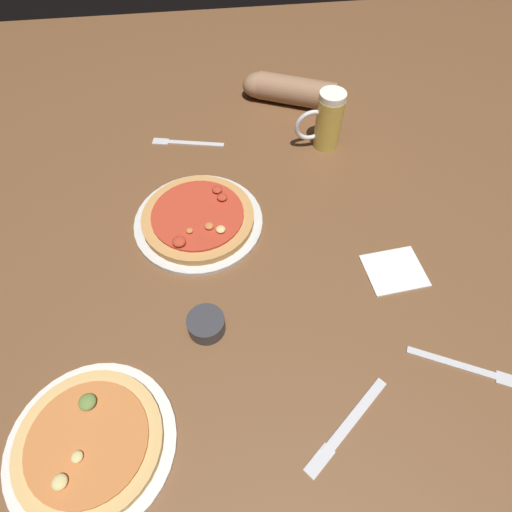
# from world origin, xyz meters

# --- Properties ---
(ground_plane) EXTENTS (2.40, 2.40, 0.03)m
(ground_plane) POSITION_xyz_m (0.00, 0.00, -0.01)
(ground_plane) COLOR brown
(pizza_plate_near) EXTENTS (0.29, 0.29, 0.05)m
(pizza_plate_near) POSITION_xyz_m (-0.33, -0.35, 0.02)
(pizza_plate_near) COLOR silver
(pizza_plate_near) RESTS_ON ground_plane
(pizza_plate_far) EXTENTS (0.31, 0.31, 0.05)m
(pizza_plate_far) POSITION_xyz_m (-0.12, 0.13, 0.02)
(pizza_plate_far) COLOR silver
(pizza_plate_far) RESTS_ON ground_plane
(beer_mug_dark) EXTENTS (0.13, 0.07, 0.16)m
(beer_mug_dark) POSITION_xyz_m (0.24, 0.37, 0.08)
(beer_mug_dark) COLOR gold
(beer_mug_dark) RESTS_ON ground_plane
(ramekin_sauce) EXTENTS (0.08, 0.08, 0.04)m
(ramekin_sauce) POSITION_xyz_m (-0.12, -0.15, 0.02)
(ramekin_sauce) COLOR #333338
(ramekin_sauce) RESTS_ON ground_plane
(napkin_folded) EXTENTS (0.14, 0.12, 0.01)m
(napkin_folded) POSITION_xyz_m (0.30, -0.06, 0.00)
(napkin_folded) COLOR white
(napkin_folded) RESTS_ON ground_plane
(fork_left) EXTENTS (0.20, 0.11, 0.01)m
(fork_left) POSITION_xyz_m (0.37, -0.30, 0.00)
(fork_left) COLOR silver
(fork_left) RESTS_ON ground_plane
(knife_right) EXTENTS (0.18, 0.16, 0.01)m
(knife_right) POSITION_xyz_m (0.12, -0.38, 0.00)
(knife_right) COLOR silver
(knife_right) RESTS_ON ground_plane
(fork_spare) EXTENTS (0.20, 0.06, 0.01)m
(fork_spare) POSITION_xyz_m (-0.14, 0.43, 0.00)
(fork_spare) COLOR silver
(fork_spare) RESTS_ON ground_plane
(diner_arm) EXTENTS (0.28, 0.17, 0.08)m
(diner_arm) POSITION_xyz_m (0.16, 0.58, 0.04)
(diner_arm) COLOR #936B4C
(diner_arm) RESTS_ON ground_plane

